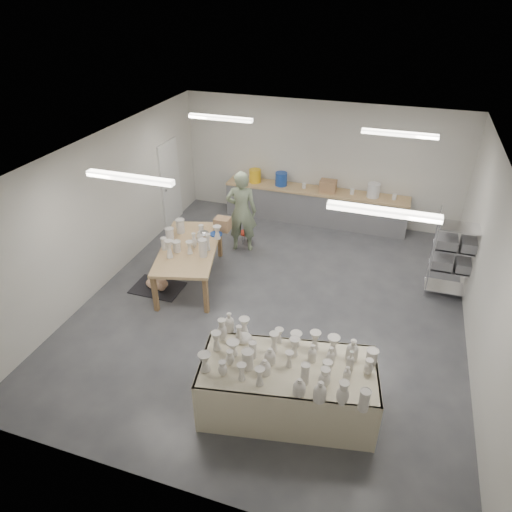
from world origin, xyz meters
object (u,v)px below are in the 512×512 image
(red_stool, at_px, (246,233))
(drying_table, at_px, (287,386))
(work_table, at_px, (192,244))
(potter, at_px, (241,212))

(red_stool, bearing_deg, drying_table, -63.86)
(drying_table, distance_m, work_table, 3.84)
(potter, height_order, red_stool, potter)
(drying_table, xyz_separation_m, work_table, (-2.71, 2.69, 0.36))
(work_table, xyz_separation_m, potter, (0.51, 1.51, 0.12))
(drying_table, height_order, potter, potter)
(potter, bearing_deg, red_stool, -103.85)
(work_table, relative_size, potter, 1.26)
(red_stool, bearing_deg, potter, -90.00)
(work_table, distance_m, potter, 1.60)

